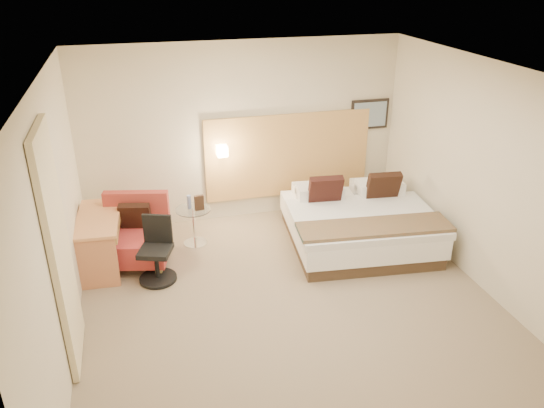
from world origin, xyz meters
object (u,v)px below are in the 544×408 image
object	(u,v)px
desk	(101,227)
desk_chair	(157,255)
lounge_chair	(136,237)
bed	(358,223)
side_table	(194,225)

from	to	relation	value
desk	desk_chair	xyz separation A→B (m)	(0.66, -0.51, -0.22)
lounge_chair	desk_chair	bearing A→B (deg)	-65.48
bed	side_table	bearing A→B (deg)	166.23
lounge_chair	desk_chair	distance (m)	0.58
desk	desk_chair	bearing A→B (deg)	-37.76
bed	lounge_chair	world-z (taller)	bed
lounge_chair	side_table	bearing A→B (deg)	17.82
side_table	desk_chair	distance (m)	0.97
bed	lounge_chair	distance (m)	3.08
bed	desk_chair	bearing A→B (deg)	-175.23
lounge_chair	side_table	world-z (taller)	lounge_chair
side_table	desk	xyz separation A→B (m)	(-1.22, -0.28, 0.26)
bed	side_table	size ratio (longest dim) A/B	3.90
lounge_chair	side_table	distance (m)	0.85
bed	desk	distance (m)	3.50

